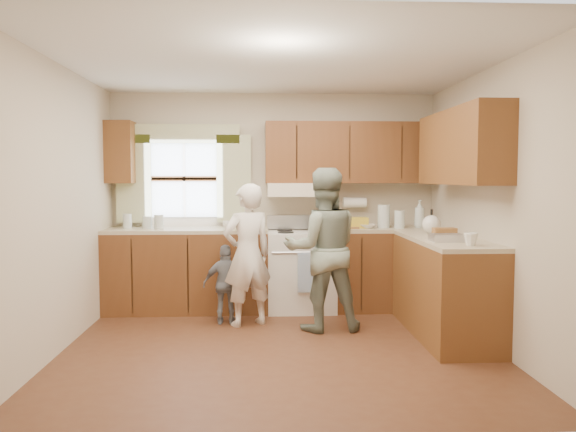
{
  "coord_description": "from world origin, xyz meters",
  "views": [
    {
      "loc": [
        -0.17,
        -4.91,
        1.52
      ],
      "look_at": [
        0.1,
        0.4,
        1.15
      ],
      "focal_mm": 35.0,
      "sensor_mm": 36.0,
      "label": 1
    }
  ],
  "objects": [
    {
      "name": "kitchen_fixtures",
      "position": [
        0.61,
        1.08,
        0.84
      ],
      "size": [
        3.8,
        2.25,
        2.15
      ],
      "color": "#43230E",
      "rests_on": "ground"
    },
    {
      "name": "child",
      "position": [
        -0.52,
        0.85,
        0.41
      ],
      "size": [
        0.48,
        0.2,
        0.82
      ],
      "primitive_type": "imported",
      "rotation": [
        0.0,
        0.0,
        3.15
      ],
      "color": "gray",
      "rests_on": "ground"
    },
    {
      "name": "woman_right",
      "position": [
        0.45,
        0.58,
        0.81
      ],
      "size": [
        0.83,
        0.67,
        1.61
      ],
      "primitive_type": "imported",
      "rotation": [
        0.0,
        0.0,
        3.22
      ],
      "color": "#1E372C",
      "rests_on": "ground"
    },
    {
      "name": "room",
      "position": [
        0.0,
        0.0,
        1.25
      ],
      "size": [
        3.8,
        3.8,
        3.8
      ],
      "color": "#4D2818",
      "rests_on": "ground"
    },
    {
      "name": "woman_left",
      "position": [
        -0.3,
        0.78,
        0.73
      ],
      "size": [
        0.63,
        0.54,
        1.45
      ],
      "primitive_type": "imported",
      "rotation": [
        0.0,
        0.0,
        3.59
      ],
      "color": "silver",
      "rests_on": "ground"
    },
    {
      "name": "stove",
      "position": [
        0.3,
        1.44,
        0.47
      ],
      "size": [
        0.76,
        0.67,
        1.07
      ],
      "color": "silver",
      "rests_on": "ground"
    }
  ]
}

